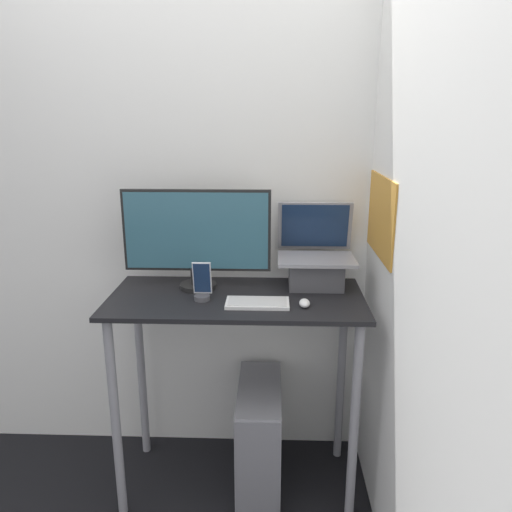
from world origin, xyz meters
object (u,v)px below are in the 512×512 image
cell_phone (202,287)px  keyboard (257,303)px  laptop (316,265)px  monitor (197,238)px  computer_tower (259,434)px  mouse (304,303)px

cell_phone → keyboard: bearing=-13.0°
laptop → keyboard: (-0.25, -0.24, -0.09)m
keyboard → cell_phone: cell_phone is taller
monitor → computer_tower: (0.28, -0.08, -0.92)m
monitor → computer_tower: 0.97m
monitor → cell_phone: (0.04, -0.15, -0.17)m
laptop → mouse: laptop is taller
mouse → computer_tower: (-0.19, 0.13, -0.71)m
keyboard → laptop: bearing=43.7°
keyboard → cell_phone: (-0.23, 0.05, 0.05)m
cell_phone → monitor: bearing=104.9°
laptop → cell_phone: (-0.49, -0.19, -0.05)m
laptop → keyboard: 0.36m
keyboard → mouse: 0.19m
laptop → cell_phone: laptop is taller
monitor → mouse: monitor is taller
laptop → monitor: bearing=-175.3°
laptop → cell_phone: bearing=-158.8°
computer_tower → laptop: bearing=27.1°
monitor → computer_tower: monitor is taller
keyboard → mouse: (0.19, -0.02, 0.01)m
keyboard → computer_tower: 0.71m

